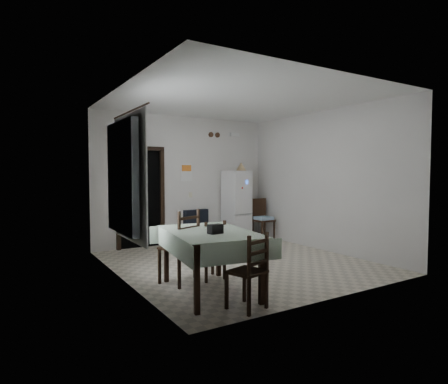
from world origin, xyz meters
TOP-DOWN VIEW (x-y plane):
  - ground at (0.00, 0.00)m, footprint 4.50×4.50m
  - ceiling at (0.00, 0.00)m, footprint 4.20×4.50m
  - wall_back at (0.00, 2.25)m, footprint 4.20×0.02m
  - wall_front at (0.00, -2.25)m, footprint 4.20×0.02m
  - wall_left at (-2.10, 0.00)m, footprint 0.02×4.50m
  - wall_right at (2.10, 0.00)m, footprint 0.02×4.50m
  - doorway at (-1.05, 2.45)m, footprint 1.06×0.52m
  - window_recess at (-2.15, -0.20)m, footprint 0.10×1.20m
  - curtain at (-2.04, -0.20)m, footprint 0.02×1.45m
  - curtain_rod at (-2.03, -0.20)m, footprint 0.02×1.60m
  - calendar at (0.05, 2.24)m, footprint 0.28×0.02m
  - calendar_image at (0.05, 2.23)m, footprint 0.24×0.01m
  - light_switch at (0.15, 2.24)m, footprint 0.08×0.02m
  - vent_left at (0.70, 2.23)m, footprint 0.12×0.03m
  - vent_right at (0.88, 2.23)m, footprint 0.12×0.03m
  - emergency_light at (1.35, 2.21)m, footprint 0.25×0.07m
  - fridge at (1.23, 1.93)m, footprint 0.59×0.59m
  - tan_cone at (1.29, 1.83)m, footprint 0.27×0.27m
  - navy_seat at (0.25, 1.93)m, footprint 0.69×0.67m
  - corner_chair at (1.77, 1.57)m, footprint 0.43×0.43m
  - dining_table at (-1.27, -1.19)m, footprint 1.27×1.74m
  - black_bag at (-1.31, -1.42)m, footprint 0.20×0.14m
  - dining_chair_far_left at (-1.45, -0.60)m, footprint 0.60×0.60m
  - dining_chair_far_right at (-0.95, -0.62)m, footprint 0.41×0.41m
  - dining_chair_near_head at (-1.19, -1.96)m, footprint 0.49×0.49m

SIDE VIEW (x-z plane):
  - ground at x=0.00m, z-range 0.00..0.00m
  - navy_seat at x=0.25m, z-range 0.00..0.76m
  - dining_table at x=-1.27m, z-range 0.00..0.84m
  - dining_chair_far_right at x=-0.95m, z-range 0.00..0.90m
  - dining_chair_near_head at x=-1.19m, z-range 0.00..0.92m
  - corner_chair at x=1.77m, z-range 0.00..0.99m
  - dining_chair_far_left at x=-1.45m, z-range 0.00..1.09m
  - fridge at x=1.23m, z-range 0.00..1.66m
  - black_bag at x=-1.31m, z-range 0.84..0.96m
  - doorway at x=-1.05m, z-range -0.05..2.17m
  - light_switch at x=0.15m, z-range 1.04..1.16m
  - wall_back at x=0.00m, z-range 0.00..2.90m
  - wall_front at x=0.00m, z-range 0.00..2.90m
  - wall_left at x=-2.10m, z-range 0.00..2.90m
  - wall_right at x=2.10m, z-range 0.00..2.90m
  - window_recess at x=-2.15m, z-range 0.75..2.35m
  - curtain at x=-2.04m, z-range 0.62..2.48m
  - calendar at x=0.05m, z-range 1.42..1.82m
  - calendar_image at x=0.05m, z-range 1.65..1.79m
  - tan_cone at x=1.29m, z-range 1.66..1.86m
  - curtain_rod at x=-2.03m, z-range 2.49..2.51m
  - vent_left at x=0.70m, z-range 2.46..2.58m
  - vent_right at x=0.88m, z-range 2.46..2.58m
  - emergency_light at x=1.35m, z-range 2.50..2.59m
  - ceiling at x=0.00m, z-range 2.89..2.91m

